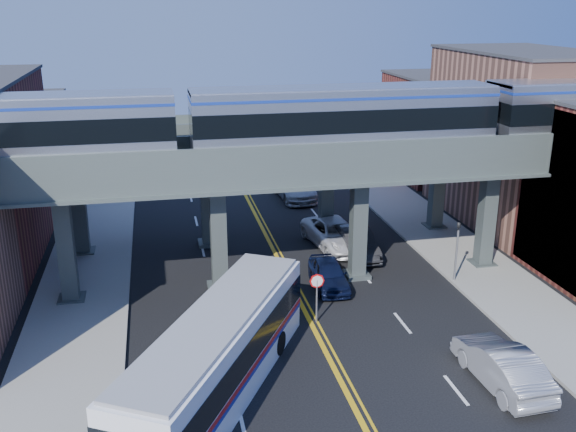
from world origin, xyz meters
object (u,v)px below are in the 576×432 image
object	(u,v)px
car_lane_b	(356,242)
transit_bus	(218,356)
traffic_signal	(457,245)
stop_sign	(317,290)
car_parked_curb	(502,365)
car_lane_a	(329,274)
car_lane_d	(294,187)
transit_train	(344,117)
car_lane_c	(336,234)

from	to	relation	value
car_lane_b	transit_bus	bearing A→B (deg)	-125.54
traffic_signal	car_lane_b	world-z (taller)	traffic_signal
stop_sign	transit_bus	xyz separation A→B (m)	(-5.44, -5.21, 0.00)
car_parked_curb	stop_sign	bearing A→B (deg)	-50.41
transit_bus	stop_sign	bearing A→B (deg)	-16.66
car_lane_a	car_lane_d	bearing A→B (deg)	87.50
transit_train	car_parked_curb	size ratio (longest dim) A/B	9.33
car_lane_c	car_lane_d	world-z (taller)	car_lane_d
car_lane_a	car_lane_b	xyz separation A→B (m)	(2.97, 4.23, 0.09)
stop_sign	car_lane_c	bearing A→B (deg)	68.98
car_parked_curb	car_lane_a	bearing A→B (deg)	-69.92
car_lane_b	car_lane_d	distance (m)	13.21
stop_sign	traffic_signal	distance (m)	9.41
transit_train	car_lane_d	world-z (taller)	transit_train
transit_bus	car_lane_d	xyz separation A→B (m)	(8.94, 26.60, -0.83)
stop_sign	car_parked_curb	world-z (taller)	stop_sign
transit_train	car_parked_curb	bearing A→B (deg)	-73.45
traffic_signal	car_lane_d	bearing A→B (deg)	106.38
traffic_signal	car_parked_curb	distance (m)	10.40
traffic_signal	car_parked_curb	bearing A→B (deg)	-105.19
car_lane_b	car_lane_c	xyz separation A→B (m)	(-0.90, 1.65, 0.01)
transit_train	car_lane_b	distance (m)	9.36
transit_bus	car_lane_c	distance (m)	17.71
transit_train	car_lane_b	xyz separation A→B (m)	(2.05, 3.23, -8.54)
transit_train	car_lane_b	size ratio (longest dim) A/B	9.64
car_lane_b	car_lane_c	bearing A→B (deg)	120.26
transit_bus	car_lane_d	bearing A→B (deg)	11.02
car_lane_a	car_lane_c	world-z (taller)	car_lane_c
transit_bus	car_lane_a	distance (m)	11.71
car_parked_curb	car_lane_c	bearing A→B (deg)	-84.03
car_lane_b	car_lane_d	size ratio (longest dim) A/B	0.82
stop_sign	car_lane_d	size ratio (longest dim) A/B	0.41
stop_sign	car_lane_a	distance (m)	4.47
car_lane_b	car_parked_curb	bearing A→B (deg)	-82.86
transit_bus	car_lane_c	xyz separation A→B (m)	(9.24, 15.09, -0.89)
car_lane_d	car_lane_c	bearing A→B (deg)	-92.13
traffic_signal	car_parked_curb	world-z (taller)	traffic_signal
traffic_signal	car_lane_c	world-z (taller)	traffic_signal
transit_train	traffic_signal	xyz separation A→B (m)	(6.25, -2.00, -7.10)
transit_train	car_lane_a	xyz separation A→B (m)	(-0.92, -1.00, -8.63)
stop_sign	car_lane_d	distance (m)	21.69
traffic_signal	car_lane_d	xyz separation A→B (m)	(-5.40, 18.39, -1.37)
transit_train	car_parked_curb	xyz separation A→B (m)	(3.55, -11.95, -8.51)
traffic_signal	car_lane_a	bearing A→B (deg)	172.07
transit_bus	car_lane_a	xyz separation A→B (m)	(7.17, 9.21, -0.99)
stop_sign	car_parked_curb	size ratio (longest dim) A/B	0.48
stop_sign	car_lane_a	bearing A→B (deg)	66.66
car_parked_curb	transit_train	bearing A→B (deg)	-75.61
car_lane_a	car_parked_curb	size ratio (longest dim) A/B	0.84
transit_bus	car_lane_b	bearing A→B (deg)	-7.44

